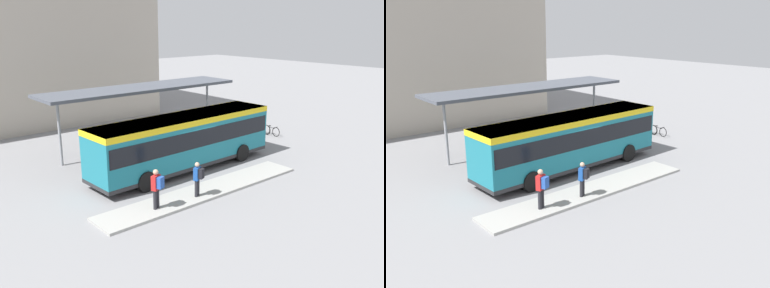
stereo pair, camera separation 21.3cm
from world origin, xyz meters
TOP-DOWN VIEW (x-y plane):
  - ground_plane at (0.00, 0.00)m, footprint 120.00×120.00m
  - curb_island at (-1.35, -3.19)m, footprint 11.40×1.80m
  - city_bus at (0.01, 0.00)m, footprint 11.21×2.85m
  - pedestrian_waiting at (-2.11, -3.53)m, footprint 0.49×0.52m
  - pedestrian_companion at (-4.32, -3.41)m, footprint 0.52×0.55m
  - bicycle_black at (9.41, 1.62)m, footprint 0.48×1.61m
  - bicycle_white at (9.31, 2.42)m, footprint 0.48×1.69m
  - bicycle_red at (9.28, 3.22)m, footprint 0.48×1.67m
  - bicycle_yellow at (9.32, 4.01)m, footprint 0.48×1.65m
  - station_shelter at (0.70, 5.01)m, footprint 13.04×3.07m

SIDE VIEW (x-z plane):
  - ground_plane at x=0.00m, z-range 0.00..0.00m
  - curb_island at x=-1.35m, z-range 0.00..0.12m
  - bicycle_black at x=9.41m, z-range 0.00..0.70m
  - bicycle_yellow at x=9.32m, z-range 0.00..0.72m
  - bicycle_red at x=9.28m, z-range 0.00..0.73m
  - bicycle_white at x=9.31m, z-range 0.00..0.73m
  - pedestrian_waiting at x=-2.11m, z-range 0.24..1.87m
  - pedestrian_companion at x=-4.32m, z-range 0.25..2.02m
  - city_bus at x=0.01m, z-range 0.26..3.26m
  - station_shelter at x=0.70m, z-range 1.83..5.79m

